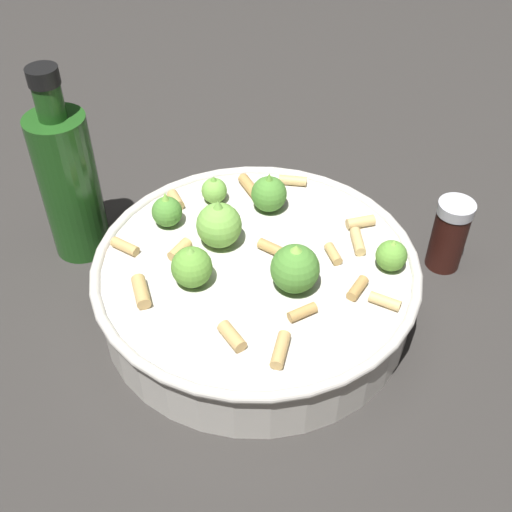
# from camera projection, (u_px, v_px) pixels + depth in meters

# --- Properties ---
(ground_plane) EXTENTS (2.40, 2.40, 0.00)m
(ground_plane) POSITION_uv_depth(u_px,v_px,m) (256.00, 307.00, 0.65)
(ground_plane) COLOR #2D2B28
(cooking_pan) EXTENTS (0.31, 0.31, 0.11)m
(cooking_pan) POSITION_uv_depth(u_px,v_px,m) (256.00, 280.00, 0.62)
(cooking_pan) COLOR beige
(cooking_pan) RESTS_ON ground
(pepper_shaker) EXTENTS (0.04, 0.04, 0.08)m
(pepper_shaker) POSITION_uv_depth(u_px,v_px,m) (449.00, 235.00, 0.66)
(pepper_shaker) COLOR #33140F
(pepper_shaker) RESTS_ON ground
(olive_oil_bottle) EXTENTS (0.06, 0.06, 0.21)m
(olive_oil_bottle) POSITION_uv_depth(u_px,v_px,m) (69.00, 182.00, 0.65)
(olive_oil_bottle) COLOR #1E4C19
(olive_oil_bottle) RESTS_ON ground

